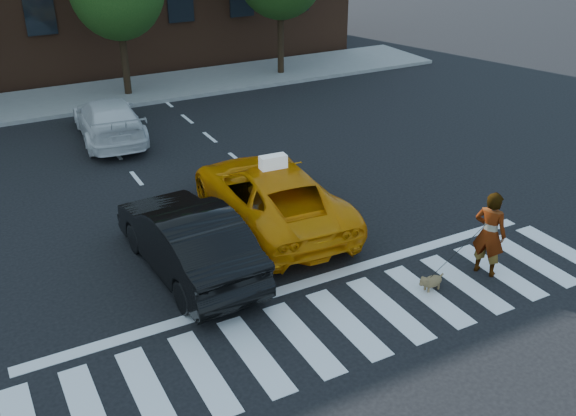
{
  "coord_description": "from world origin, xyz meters",
  "views": [
    {
      "loc": [
        -5.85,
        -8.4,
        7.59
      ],
      "look_at": [
        0.33,
        3.04,
        1.1
      ],
      "focal_mm": 40.0,
      "sensor_mm": 36.0,
      "label": 1
    }
  ],
  "objects_px": {
    "taxi": "(270,195)",
    "white_suv": "(109,119)",
    "woman": "(490,234)",
    "dog": "(431,282)",
    "black_sedan": "(188,239)"
  },
  "relations": [
    {
      "from": "taxi",
      "to": "white_suv",
      "type": "xyz_separation_m",
      "value": [
        -1.99,
        7.97,
        -0.09
      ]
    },
    {
      "from": "woman",
      "to": "dog",
      "type": "height_order",
      "value": "woman"
    },
    {
      "from": "white_suv",
      "to": "woman",
      "type": "xyz_separation_m",
      "value": [
        5.07,
        -12.31,
        0.28
      ]
    },
    {
      "from": "black_sedan",
      "to": "dog",
      "type": "relative_size",
      "value": 7.39
    },
    {
      "from": "woman",
      "to": "black_sedan",
      "type": "bearing_deg",
      "value": 36.85
    },
    {
      "from": "white_suv",
      "to": "woman",
      "type": "relative_size",
      "value": 2.46
    },
    {
      "from": "woman",
      "to": "white_suv",
      "type": "bearing_deg",
      "value": -1.47
    },
    {
      "from": "woman",
      "to": "dog",
      "type": "relative_size",
      "value": 3.02
    },
    {
      "from": "taxi",
      "to": "woman",
      "type": "bearing_deg",
      "value": 129.24
    },
    {
      "from": "black_sedan",
      "to": "woman",
      "type": "distance_m",
      "value": 6.5
    },
    {
      "from": "white_suv",
      "to": "black_sedan",
      "type": "bearing_deg",
      "value": 91.07
    },
    {
      "from": "black_sedan",
      "to": "white_suv",
      "type": "distance_m",
      "value": 9.15
    },
    {
      "from": "dog",
      "to": "taxi",
      "type": "bearing_deg",
      "value": 108.81
    },
    {
      "from": "taxi",
      "to": "white_suv",
      "type": "bearing_deg",
      "value": -72.15
    },
    {
      "from": "white_suv",
      "to": "woman",
      "type": "distance_m",
      "value": 13.31
    }
  ]
}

